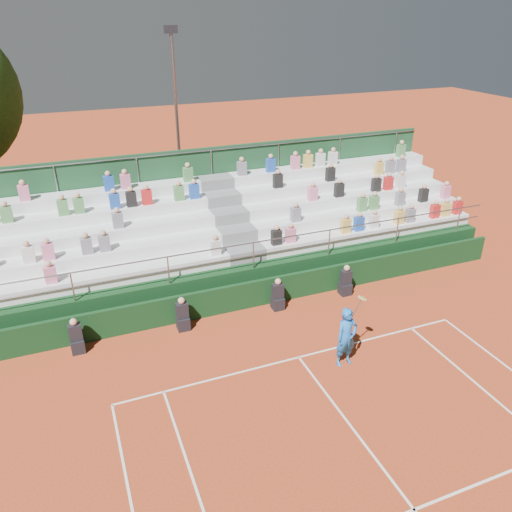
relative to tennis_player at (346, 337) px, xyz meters
name	(u,v)px	position (x,y,z in m)	size (l,w,h in m)	color
ground	(299,357)	(-1.13, 0.73, -0.94)	(90.00, 90.00, 0.00)	#AD3E1C
courtside_wall	(259,293)	(-1.13, 3.93, -0.44)	(20.00, 0.15, 1.00)	black
line_officials	(228,307)	(-2.45, 3.48, -0.46)	(9.75, 0.40, 1.19)	black
grandstand	(229,242)	(-1.12, 7.17, 0.14)	(20.00, 5.20, 4.40)	black
tennis_player	(346,337)	(0.00, 0.00, 0.00)	(0.89, 0.51, 2.22)	blue
floodlight_mast	(176,109)	(-1.26, 14.38, 4.14)	(0.60, 0.25, 8.78)	gray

